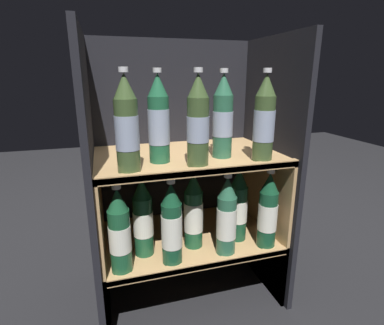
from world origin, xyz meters
name	(u,v)px	position (x,y,z in m)	size (l,w,h in m)	color
ground_plane	(204,325)	(0.00, 0.00, 0.00)	(6.00, 6.00, 0.00)	black
fridge_back_wall	(174,160)	(0.00, 0.42, 0.49)	(0.68, 0.02, 0.98)	black
fridge_side_left	(93,184)	(-0.33, 0.20, 0.49)	(0.02, 0.45, 0.98)	black
fridge_side_right	(267,168)	(0.33, 0.20, 0.49)	(0.02, 0.45, 0.98)	black
shelf_lower	(188,246)	(0.00, 0.19, 0.20)	(0.64, 0.41, 0.25)	tan
shelf_upper	(188,194)	(0.00, 0.20, 0.42)	(0.64, 0.41, 0.58)	tan
bottle_upper_front_0	(127,127)	(-0.22, 0.05, 0.70)	(0.07, 0.07, 0.29)	#384C28
bottle_upper_front_1	(198,123)	(-0.01, 0.05, 0.70)	(0.07, 0.07, 0.29)	#384C28
bottle_upper_front_2	(264,120)	(0.21, 0.05, 0.70)	(0.07, 0.07, 0.29)	#384C28
bottle_upper_back_0	(159,122)	(-0.11, 0.12, 0.70)	(0.07, 0.07, 0.29)	#1E5638
bottle_upper_back_1	(223,118)	(0.10, 0.12, 0.70)	(0.07, 0.07, 0.29)	#285B42
bottle_lower_front_0	(120,233)	(-0.26, 0.05, 0.38)	(0.07, 0.07, 0.29)	#194C2D
bottle_lower_front_1	(172,226)	(-0.10, 0.05, 0.38)	(0.07, 0.07, 0.29)	#144228
bottle_lower_front_2	(227,218)	(0.09, 0.05, 0.38)	(0.07, 0.07, 0.29)	#285B42
bottle_lower_front_3	(268,212)	(0.25, 0.05, 0.38)	(0.07, 0.07, 0.29)	#144228
bottle_lower_back_0	(143,219)	(-0.18, 0.12, 0.38)	(0.07, 0.07, 0.29)	#194C2D
bottle_lower_back_1	(193,212)	(0.00, 0.12, 0.38)	(0.07, 0.07, 0.29)	#194C2D
bottle_lower_back_2	(238,206)	(0.17, 0.12, 0.38)	(0.07, 0.07, 0.29)	#144228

